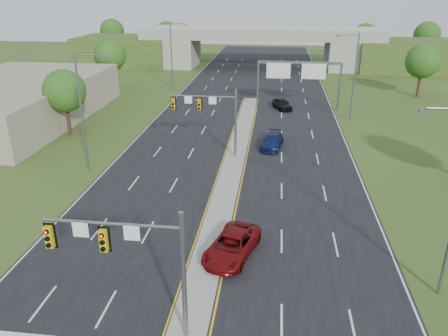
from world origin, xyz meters
name	(u,v)px	position (x,y,z in m)	size (l,w,h in m)	color
road	(243,128)	(0.00, 35.00, 0.01)	(24.00, 160.00, 0.02)	black
median	(233,163)	(0.00, 23.00, 0.10)	(2.00, 54.00, 0.16)	gray
lane_markings	(233,144)	(-0.60, 28.91, 0.02)	(23.72, 160.00, 0.01)	gold
signal_mast_near	(134,254)	(-2.26, -0.07, 4.73)	(6.62, 0.60, 7.00)	slate
signal_mast_far	(213,112)	(-2.26, 24.93, 4.73)	(6.62, 0.60, 7.00)	slate
sign_gantry	(298,72)	(6.68, 44.92, 5.24)	(11.58, 0.44, 6.67)	slate
overpass	(260,50)	(0.00, 80.00, 3.55)	(80.00, 14.00, 8.10)	gray
lightpole_l_mid	(83,107)	(-13.30, 20.00, 6.10)	(2.85, 0.25, 11.00)	slate
lightpole_l_far	(173,53)	(-13.30, 55.00, 6.10)	(2.85, 0.25, 11.00)	slate
lightpole_r_far	(353,73)	(13.30, 40.00, 6.10)	(2.85, 0.25, 11.00)	slate
tree_l_near	(64,91)	(-20.00, 30.00, 5.18)	(4.80, 4.80, 7.60)	#382316
tree_l_mid	(110,56)	(-24.00, 55.00, 5.51)	(5.20, 5.20, 8.12)	#382316
tree_r_mid	(423,61)	(26.00, 55.00, 5.51)	(5.20, 5.20, 8.12)	#382316
tree_back_a	(112,31)	(-38.00, 94.00, 5.84)	(6.00, 6.00, 8.85)	#382316
tree_back_b	(166,33)	(-24.00, 94.00, 5.51)	(5.60, 5.60, 8.32)	#382316
tree_back_c	(365,35)	(24.00, 94.00, 5.51)	(5.60, 5.60, 8.32)	#382316
tree_back_d	(427,35)	(38.00, 94.00, 5.84)	(6.00, 6.00, 8.85)	#382316
commercial_building	(11,101)	(-30.00, 35.00, 2.50)	(18.00, 30.00, 5.00)	gray
car_far_a	(232,245)	(1.50, 7.35, 0.77)	(2.50, 5.41, 1.50)	#670A0C
car_far_b	(272,141)	(3.66, 28.29, 0.72)	(1.97, 4.85, 1.41)	#0B1745
car_far_c	(282,104)	(4.74, 44.71, 0.76)	(1.76, 4.36, 1.49)	black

